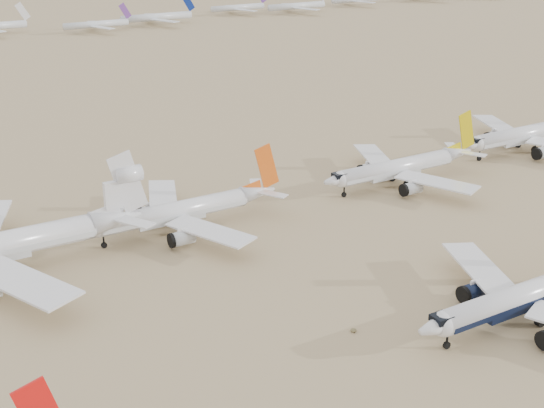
# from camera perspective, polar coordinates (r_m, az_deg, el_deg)

# --- Properties ---
(main_airliner) EXTENTS (45.47, 44.41, 16.05)m
(main_airliner) POSITION_cam_1_polar(r_m,az_deg,el_deg) (129.36, 18.97, -6.37)
(main_airliner) COLOR silver
(main_airliner) RESTS_ON ground
(row2_navy_widebody) EXTENTS (46.77, 45.73, 16.64)m
(row2_navy_widebody) POSITION_cam_1_polar(r_m,az_deg,el_deg) (218.21, 18.81, 5.05)
(row2_navy_widebody) COLOR silver
(row2_navy_widebody) RESTS_ON ground
(row2_gold_tail) EXTENTS (43.30, 42.35, 15.42)m
(row2_gold_tail) POSITION_cam_1_polar(r_m,az_deg,el_deg) (183.45, 9.78, 2.78)
(row2_gold_tail) COLOR silver
(row2_gold_tail) RESTS_ON ground
(row2_orange_tail) EXTENTS (43.12, 42.19, 15.38)m
(row2_orange_tail) POSITION_cam_1_polar(r_m,az_deg,el_deg) (155.79, -6.77, -0.49)
(row2_orange_tail) COLOR silver
(row2_orange_tail) RESTS_ON ground
(distant_storage_row) EXTENTS (630.42, 56.63, 15.31)m
(distant_storage_row) POSITION_cam_1_polar(r_m,az_deg,el_deg) (435.15, -12.05, 13.47)
(distant_storage_row) COLOR silver
(distant_storage_row) RESTS_ON ground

